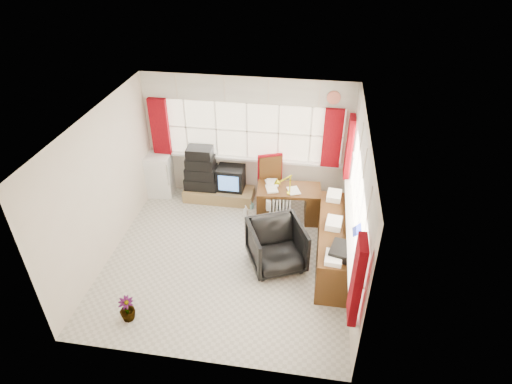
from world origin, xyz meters
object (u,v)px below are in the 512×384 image
desk_lamp (290,180)px  radiator (279,215)px  mini_fridge (160,174)px  tv_bench (219,194)px  office_chair (277,246)px  desk (288,202)px  crt_tv (231,177)px  task_chair (271,182)px  credenza (333,244)px

desk_lamp → radiator: desk_lamp is taller
mini_fridge → tv_bench: bearing=-3.7°
desk_lamp → radiator: bearing=-149.7°
office_chair → radiator: size_ratio=1.45×
desk → tv_bench: 1.53m
tv_bench → crt_tv: size_ratio=2.61×
task_chair → crt_tv: size_ratio=2.16×
radiator → crt_tv: 1.34m
task_chair → credenza: 1.83m
office_chair → tv_bench: size_ratio=0.62×
radiator → crt_tv: crt_tv is taller
radiator → mini_fridge: (-2.55, 0.76, 0.20)m
office_chair → mini_fridge: bearing=121.0°
task_chair → credenza: size_ratio=0.58×
radiator → crt_tv: bearing=143.7°
credenza → desk: bearing=127.2°
desk_lamp → task_chair: (-0.39, 0.43, -0.35)m
desk → task_chair: 0.51m
desk_lamp → office_chair: 1.28m
desk_lamp → crt_tv: bearing=150.8°
task_chair → tv_bench: 1.19m
credenza → desk_lamp: bearing=130.9°
mini_fridge → office_chair: bearing=-34.6°
desk → office_chair: bearing=-93.3°
credenza → mini_fridge: 3.88m
desk_lamp → office_chair: (-0.10, -1.14, -0.56)m
desk → radiator: bearing=-119.1°
desk → desk_lamp: bearing=-82.3°
desk → credenza: 1.38m
desk → crt_tv: bearing=156.4°
desk_lamp → mini_fridge: bearing=166.3°
office_chair → desk_lamp: bearing=60.7°
task_chair → credenza: bearing=-48.7°
crt_tv → mini_fridge: mini_fridge is taller
desk_lamp → mini_fridge: 2.84m
desk_lamp → mini_fridge: (-2.72, 0.66, -0.51)m
mini_fridge → desk_lamp: bearing=-13.7°
desk_lamp → task_chair: task_chair is taller
desk → credenza: (0.83, -1.10, 0.01)m
task_chair → mini_fridge: 2.35m
radiator → tv_bench: (-1.30, 0.68, -0.12)m
credenza → radiator: bearing=139.1°
credenza → mini_fridge: bearing=155.6°
desk_lamp → desk: bearing=97.7°
desk → crt_tv: size_ratio=2.26×
radiator → credenza: bearing=-40.9°
tv_bench → mini_fridge: (-1.25, 0.08, 0.32)m
office_chair → credenza: size_ratio=0.43×
task_chair → radiator: (0.23, -0.52, -0.37)m
tv_bench → office_chair: bearing=-51.6°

